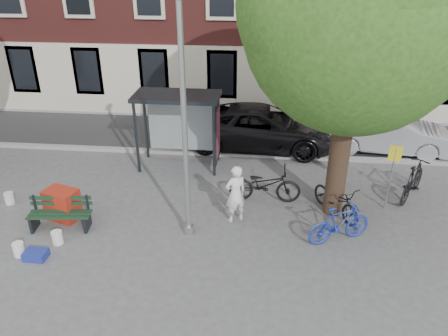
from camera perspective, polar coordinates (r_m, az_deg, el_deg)
The scene contains 21 objects.
ground at distance 12.02m, azimuth -4.58°, elevation -8.45°, with size 90.00×90.00×0.00m, color #4C4C4F.
road at distance 18.11m, azimuth -0.87°, elevation 4.43°, with size 40.00×4.00×0.01m, color #28282B.
curb_near at distance 16.27m, azimuth -1.64°, elevation 1.92°, with size 40.00×0.25×0.12m, color gray.
curb_far at distance 19.94m, azimuth -0.23°, elevation 6.77°, with size 40.00×0.25×0.12m, color gray.
lamppost at distance 10.65m, azimuth -5.12°, elevation 3.84°, with size 0.28×0.35×6.11m.
tree_right at distance 11.29m, azimuth 17.34°, elevation 19.07°, with size 5.76×5.60×8.20m.
bus_shelter at distance 14.83m, azimuth -4.51°, elevation 7.06°, with size 2.85×1.45×2.62m.
painter at distance 12.06m, azimuth 1.52°, elevation -3.40°, with size 0.62×0.41×1.71m, color silver.
bench at distance 12.79m, azimuth -20.60°, elevation -5.78°, with size 1.73×0.72×0.87m.
bike_a at distance 13.17m, azimuth 5.34°, elevation -2.15°, with size 0.75×2.15×1.13m, color black.
bike_b at distance 11.77m, azimuth 14.86°, elevation -7.06°, with size 0.50×1.79×1.07m, color #1B3099.
bike_c at distance 12.91m, azimuth 14.45°, elevation -3.97°, with size 0.66×1.89×0.99m, color black.
bike_d at distance 14.48m, azimuth 23.48°, elevation -1.50°, with size 0.56×1.97×1.18m, color black.
car_dark at distance 16.79m, azimuth 5.01°, elevation 5.36°, with size 2.63×5.71×1.59m, color black.
car_silver at distance 17.42m, azimuth 20.58°, elevation 4.40°, with size 1.62×4.64×1.53m, color #9B9CA2.
red_stand at distance 13.17m, azimuth -20.35°, elevation -4.47°, with size 0.90×0.60×0.90m, color maroon.
blue_crate at distance 12.01m, azimuth -23.37°, elevation -10.37°, with size 0.55×0.40×0.20m, color navy.
bucket_a at distance 12.25m, azimuth -25.23°, elevation -9.57°, with size 0.28×0.28×0.36m, color silver.
bucket_b at distance 12.30m, azimuth -20.95°, elevation -8.47°, with size 0.28×0.28×0.36m, color silver.
bucket_c at distance 14.67m, azimuth -26.23°, elevation -3.55°, with size 0.28×0.28×0.36m, color silver.
notice_sign at distance 13.20m, azimuth 21.25°, elevation 0.56°, with size 0.34×0.15×2.02m.
Camera 1 is at (1.89, -9.62, 6.95)m, focal length 35.00 mm.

